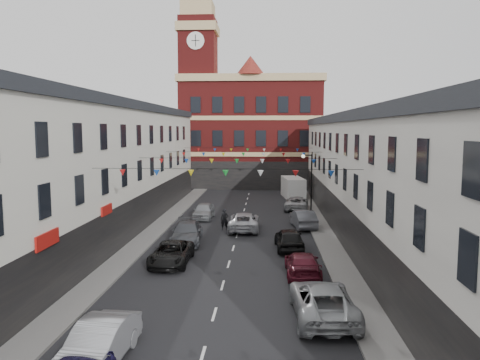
% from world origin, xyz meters
% --- Properties ---
extents(ground, '(160.00, 160.00, 0.00)m').
position_xyz_m(ground, '(0.00, 0.00, 0.00)').
color(ground, black).
rests_on(ground, ground).
extents(pavement_left, '(1.80, 64.00, 0.15)m').
position_xyz_m(pavement_left, '(-6.90, 2.00, 0.07)').
color(pavement_left, '#605E5B').
rests_on(pavement_left, ground).
extents(pavement_right, '(1.80, 64.00, 0.15)m').
position_xyz_m(pavement_right, '(6.90, 2.00, 0.07)').
color(pavement_right, '#605E5B').
rests_on(pavement_right, ground).
extents(terrace_left, '(8.40, 56.00, 10.70)m').
position_xyz_m(terrace_left, '(-11.78, 1.00, 5.35)').
color(terrace_left, silver).
rests_on(terrace_left, ground).
extents(terrace_right, '(8.40, 56.00, 9.70)m').
position_xyz_m(terrace_right, '(11.78, 1.00, 4.85)').
color(terrace_right, silver).
rests_on(terrace_right, ground).
extents(civic_building, '(20.60, 13.30, 18.50)m').
position_xyz_m(civic_building, '(0.00, 37.95, 8.14)').
color(civic_building, maroon).
rests_on(civic_building, ground).
extents(clock_tower, '(5.60, 5.60, 30.00)m').
position_xyz_m(clock_tower, '(-7.50, 35.00, 14.93)').
color(clock_tower, maroon).
rests_on(clock_tower, ground).
extents(distant_hill, '(40.00, 14.00, 10.00)m').
position_xyz_m(distant_hill, '(-4.00, 62.00, 5.00)').
color(distant_hill, '#2C4620').
rests_on(distant_hill, ground).
extents(street_lamp, '(1.10, 0.36, 6.00)m').
position_xyz_m(street_lamp, '(6.55, 14.00, 3.90)').
color(street_lamp, black).
rests_on(street_lamp, ground).
extents(car_left_b, '(1.98, 4.86, 1.57)m').
position_xyz_m(car_left_b, '(-3.63, -16.83, 0.78)').
color(car_left_b, '#989A9F').
rests_on(car_left_b, ground).
extents(car_left_c, '(2.31, 4.98, 1.38)m').
position_xyz_m(car_left_c, '(-3.60, -4.19, 0.69)').
color(car_left_c, black).
rests_on(car_left_c, ground).
extents(car_left_d, '(2.55, 5.46, 1.54)m').
position_xyz_m(car_left_d, '(-3.60, 1.45, 0.77)').
color(car_left_d, '#414349').
rests_on(car_left_d, ground).
extents(car_left_e, '(1.88, 4.47, 1.51)m').
position_xyz_m(car_left_e, '(-3.60, 10.90, 0.76)').
color(car_left_e, gray).
rests_on(car_left_e, ground).
extents(car_right_b, '(2.88, 5.85, 1.60)m').
position_xyz_m(car_right_b, '(4.91, -12.11, 0.80)').
color(car_right_b, gray).
rests_on(car_right_b, ground).
extents(car_right_c, '(1.97, 4.78, 1.38)m').
position_xyz_m(car_right_c, '(4.46, -6.10, 0.69)').
color(car_right_c, '#51101D').
rests_on(car_right_c, ground).
extents(car_right_d, '(2.12, 4.71, 1.57)m').
position_xyz_m(car_right_d, '(3.97, -0.20, 0.79)').
color(car_right_d, black).
rests_on(car_right_d, ground).
extents(car_right_e, '(2.24, 4.89, 1.55)m').
position_xyz_m(car_right_e, '(5.50, 7.36, 0.78)').
color(car_right_e, '#56575E').
rests_on(car_right_e, ground).
extents(car_right_f, '(2.86, 5.32, 1.42)m').
position_xyz_m(car_right_f, '(5.50, 16.40, 0.71)').
color(car_right_f, '#A6A7AB').
rests_on(car_right_f, ground).
extents(moving_car, '(2.51, 5.39, 1.49)m').
position_xyz_m(moving_car, '(0.47, 6.11, 0.75)').
color(moving_car, silver).
rests_on(moving_car, ground).
extents(white_van, '(2.88, 5.89, 2.50)m').
position_xyz_m(white_van, '(5.60, 25.12, 1.25)').
color(white_van, white).
rests_on(white_van, ground).
extents(pedestrian, '(0.67, 0.45, 1.80)m').
position_xyz_m(pedestrian, '(-1.18, 6.01, 0.90)').
color(pedestrian, black).
rests_on(pedestrian, ground).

